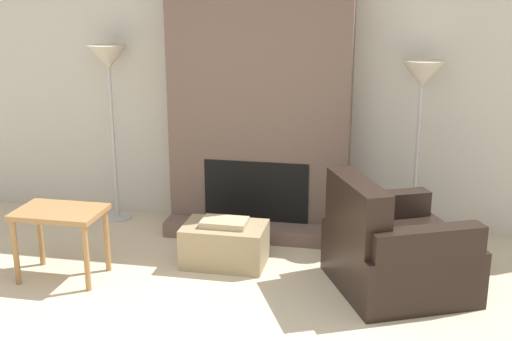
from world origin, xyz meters
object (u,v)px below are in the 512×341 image
ottoman (225,244)px  side_table (60,221)px  floor_lamp_left (109,67)px  armchair (391,254)px  floor_lamp_right (422,83)px

ottoman → side_table: 1.33m
ottoman → floor_lamp_left: bearing=146.7°
side_table → ottoman: bearing=22.8°
side_table → floor_lamp_left: bearing=95.4°
armchair → side_table: (-2.54, -0.30, 0.19)m
ottoman → floor_lamp_right: size_ratio=0.42×
floor_lamp_left → floor_lamp_right: 2.87m
ottoman → floor_lamp_right: bearing=29.3°
side_table → floor_lamp_left: (-0.13, 1.37, 1.03)m
ottoman → floor_lamp_left: floor_lamp_left is taller
ottoman → floor_lamp_right: 2.18m
ottoman → side_table: size_ratio=1.02×
ottoman → side_table: bearing=-157.2°
ottoman → floor_lamp_left: 2.07m
ottoman → armchair: size_ratio=0.54×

